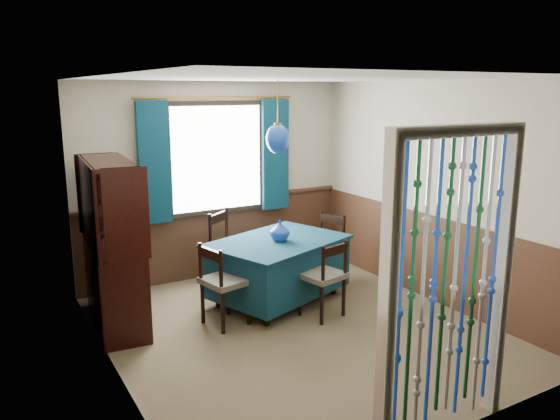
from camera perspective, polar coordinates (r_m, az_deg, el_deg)
floor at (r=5.70m, az=1.80°, el=-12.37°), size 4.00×4.00×0.00m
ceiling at (r=5.18m, az=1.99°, el=13.63°), size 4.00×4.00×0.00m
wall_back at (r=7.05m, az=-6.75°, el=3.02°), size 3.60×0.00×3.60m
wall_front at (r=3.81m, az=18.06°, el=-5.63°), size 3.60×0.00×3.60m
wall_left at (r=4.63m, az=-17.39°, el=-2.41°), size 0.00×4.00×4.00m
wall_right at (r=6.42m, az=15.67°, el=1.72°), size 0.00×4.00×4.00m
wainscot_back at (r=7.19m, az=-6.55°, el=-2.90°), size 3.60×0.00×3.60m
wainscot_front at (r=4.11m, az=17.17°, el=-15.58°), size 3.60×0.00×3.60m
wainscot_left at (r=4.87m, az=-16.64°, el=-10.95°), size 0.00×4.00×4.00m
wainscot_right at (r=6.58m, az=15.20°, el=-4.72°), size 0.00×4.00×4.00m
window at (r=6.96m, az=-6.65°, el=5.40°), size 1.32×0.12×1.42m
doorway at (r=3.91m, az=17.21°, el=-8.20°), size 1.16×0.12×2.18m
dining_table at (r=6.29m, az=-0.22°, el=-5.81°), size 1.77×1.49×0.73m
chair_near at (r=5.86m, az=4.64°, el=-6.92°), size 0.50×0.48×0.85m
chair_far at (r=6.71m, az=-5.17°, el=-3.94°), size 0.65×0.64×0.96m
chair_left at (r=5.68m, az=-6.00°, el=-7.49°), size 0.49×0.51×0.87m
chair_right at (r=6.88m, az=4.73°, el=-3.87°), size 0.53×0.54×0.87m
sideboard at (r=5.88m, az=-17.01°, el=-5.89°), size 0.56×1.35×1.72m
pendant_lamp at (r=5.99m, az=-0.23°, el=7.46°), size 0.26×0.26×0.79m
vase_table at (r=6.14m, az=-0.03°, el=-2.26°), size 0.23×0.23×0.22m
bowl_shelf at (r=5.56m, az=-16.36°, el=-0.40°), size 0.29×0.29×0.06m
vase_sideboard at (r=6.12m, az=-17.41°, el=-1.79°), size 0.21×0.21×0.18m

